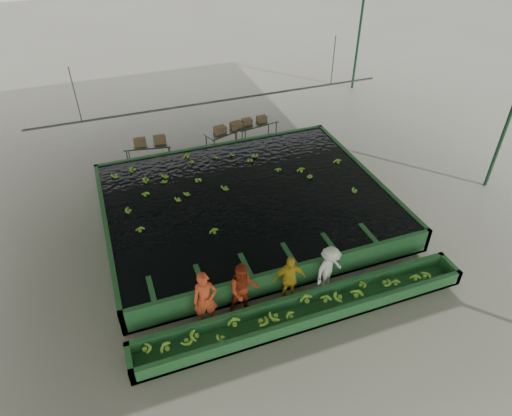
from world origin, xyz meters
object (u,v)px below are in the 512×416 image
object	(u,v)px
sorting_trough	(306,311)
box_stack_left	(150,144)
box_stack_right	(254,123)
flotation_tank	(247,205)
worker_a	(205,300)
packing_table_mid	(226,139)
worker_d	(329,269)
worker_b	(244,290)
box_stack_mid	(228,130)
packing_table_right	(256,131)
packing_table_left	(149,153)
worker_c	(289,279)

from	to	relation	value
sorting_trough	box_stack_left	xyz separation A→B (m)	(-2.61, 10.04, 0.63)
box_stack_left	box_stack_right	distance (m)	4.82
flotation_tank	worker_a	bearing A→B (deg)	-121.99
sorting_trough	packing_table_mid	xyz separation A→B (m)	(0.77, 10.15, 0.18)
worker_d	packing_table_mid	size ratio (longest dim) A/B	0.84
worker_b	box_stack_left	world-z (taller)	worker_b
worker_a	worker_d	size ratio (longest dim) A/B	1.16
flotation_tank	worker_a	world-z (taller)	worker_a
box_stack_mid	packing_table_right	bearing A→B (deg)	8.51
worker_d	box_stack_mid	bearing A→B (deg)	69.53
packing_table_left	packing_table_mid	size ratio (longest dim) A/B	1.03
sorting_trough	packing_table_mid	size ratio (longest dim) A/B	5.31
worker_b	box_stack_left	size ratio (longest dim) A/B	1.34
worker_c	packing_table_left	xyz separation A→B (m)	(-2.53, 9.27, -0.39)
worker_a	worker_d	xyz separation A→B (m)	(3.79, 0.00, -0.13)
sorting_trough	packing_table_mid	distance (m)	10.18
worker_b	packing_table_right	world-z (taller)	worker_b
box_stack_left	packing_table_mid	bearing A→B (deg)	1.81
box_stack_left	sorting_trough	bearing A→B (deg)	-75.45
box_stack_left	worker_d	bearing A→B (deg)	-68.13
worker_c	box_stack_left	size ratio (longest dim) A/B	1.24
packing_table_left	box_stack_mid	xyz separation A→B (m)	(3.62, 0.04, 0.42)
worker_a	packing_table_mid	world-z (taller)	worker_a
packing_table_mid	box_stack_mid	bearing A→B (deg)	-18.06
worker_a	worker_b	bearing A→B (deg)	7.74
flotation_tank	box_stack_left	distance (m)	5.60
packing_table_left	box_stack_right	bearing A→B (deg)	2.99
packing_table_mid	worker_a	bearing A→B (deg)	-110.31
worker_a	box_stack_right	distance (m)	10.71
sorting_trough	flotation_tank	bearing A→B (deg)	90.00
worker_a	box_stack_right	world-z (taller)	worker_a
worker_a	worker_b	distance (m)	1.10
worker_c	worker_d	bearing A→B (deg)	8.27
sorting_trough	worker_c	bearing A→B (deg)	103.86
sorting_trough	worker_d	xyz separation A→B (m)	(1.10, 0.80, 0.54)
worker_b	worker_c	world-z (taller)	worker_b
flotation_tank	worker_b	bearing A→B (deg)	-110.25
worker_a	worker_d	distance (m)	3.79
flotation_tank	worker_c	distance (m)	4.32
worker_c	box_stack_right	bearing A→B (deg)	84.08
sorting_trough	box_stack_left	bearing A→B (deg)	104.55
worker_c	packing_table_right	bearing A→B (deg)	83.69
box_stack_left	box_stack_mid	distance (m)	3.50
box_stack_right	box_stack_mid	bearing A→B (deg)	-170.75
flotation_tank	sorting_trough	bearing A→B (deg)	-90.00
sorting_trough	worker_a	bearing A→B (deg)	163.41
sorting_trough	packing_table_left	xyz separation A→B (m)	(-2.73, 10.07, 0.19)
flotation_tank	worker_c	xyz separation A→B (m)	(-0.20, -4.30, 0.38)
box_stack_mid	packing_table_mid	bearing A→B (deg)	161.94
sorting_trough	box_stack_right	distance (m)	10.58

